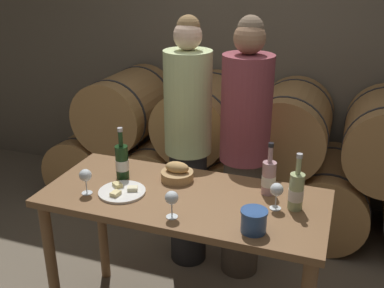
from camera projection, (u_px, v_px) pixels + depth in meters
stone_wall_back at (263, 25)px, 3.95m from camera, size 10.00×0.12×3.20m
barrel_stack at (244, 156)px, 3.86m from camera, size 3.59×0.87×1.22m
tasting_table at (184, 217)px, 2.50m from camera, size 1.55×0.68×0.93m
person_left at (188, 145)px, 3.13m from camera, size 0.32×0.32×1.81m
person_right at (244, 152)px, 3.00m from camera, size 0.33×0.33×1.83m
wine_bottle_red at (122, 161)px, 2.61m from camera, size 0.08×0.08×0.31m
wine_bottle_white at (296, 191)px, 2.28m from camera, size 0.08×0.08×0.31m
wine_bottle_rose at (269, 177)px, 2.44m from camera, size 0.08×0.08×0.30m
blue_crock at (254, 220)px, 2.10m from camera, size 0.13×0.13×0.11m
bread_basket at (177, 173)px, 2.61m from camera, size 0.19×0.19×0.11m
cheese_plate at (122, 191)px, 2.47m from camera, size 0.26×0.26×0.04m
wine_glass_far_left at (85, 176)px, 2.43m from camera, size 0.07×0.07×0.14m
wine_glass_left at (172, 199)px, 2.20m from camera, size 0.07×0.07×0.14m
wine_glass_center at (277, 190)px, 2.28m from camera, size 0.07×0.07×0.14m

